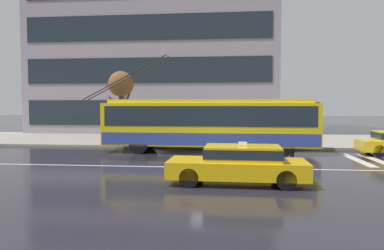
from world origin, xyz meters
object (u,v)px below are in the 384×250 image
Objects in this scene: bus_shelter at (179,113)px; pedestrian_at_shelter at (152,118)px; pedestrian_walking_past at (294,120)px; taxi_oncoming_near at (239,163)px; pedestrian_waiting_by_pole at (230,119)px; street_tree_bare at (121,86)px; trolleybus at (209,123)px; pedestrian_approaching_curb at (214,119)px.

bus_shelter reaches higher than pedestrian_at_shelter.
pedestrian_at_shelter is at bearing -155.39° from bus_shelter.
pedestrian_walking_past is at bearing -4.11° from pedestrian_at_shelter.
pedestrian_waiting_by_pole is at bearing 91.71° from taxi_oncoming_near.
trolleybus is at bearing -36.64° from street_tree_bare.
pedestrian_approaching_curb is at bearing 121.17° from pedestrian_waiting_by_pole.
pedestrian_waiting_by_pole is (4.97, 0.01, -0.03)m from pedestrian_at_shelter.
taxi_oncoming_near is 2.30× the size of pedestrian_at_shelter.
pedestrian_walking_past is (4.89, -2.35, 0.03)m from pedestrian_approaching_curb.
pedestrian_at_shelter reaches higher than pedestrian_approaching_curb.
pedestrian_walking_past is 11.98m from street_tree_bare.
taxi_oncoming_near is 10.98m from pedestrian_walking_past.
pedestrian_approaching_curb is (0.07, 4.63, 0.08)m from trolleybus.
pedestrian_waiting_by_pole is 0.42× the size of street_tree_bare.
trolleybus is 6.44× the size of pedestrian_waiting_by_pole.
pedestrian_approaching_curb is at bearing 22.93° from bus_shelter.
pedestrian_waiting_by_pole is (-0.33, 10.98, 1.06)m from taxi_oncoming_near.
trolleybus is at bearing -37.00° from pedestrian_at_shelter.
pedestrian_approaching_curb is 0.96× the size of pedestrian_waiting_by_pole.
pedestrian_waiting_by_pole is 8.17m from street_tree_bare.
pedestrian_walking_past is 3.91m from pedestrian_waiting_by_pole.
pedestrian_waiting_by_pole is at bearing -58.83° from pedestrian_approaching_curb.
street_tree_bare reaches higher than bus_shelter.
pedestrian_walking_past is at bearing -25.69° from pedestrian_approaching_curb.
bus_shelter is at bearing -157.07° from pedestrian_approaching_curb.
pedestrian_walking_past is at bearing -12.64° from street_tree_bare.
trolleybus is at bearing 100.09° from taxi_oncoming_near.
pedestrian_walking_past is 0.41× the size of street_tree_bare.
bus_shelter is at bearing 167.76° from pedestrian_waiting_by_pole.
taxi_oncoming_near is at bearing -64.25° from pedestrian_at_shelter.
street_tree_bare is at bearing 121.62° from taxi_oncoming_near.
bus_shelter is (-3.69, 11.71, 1.39)m from taxi_oncoming_near.
bus_shelter is 2.12× the size of pedestrian_waiting_by_pole.
pedestrian_walking_past is (3.53, 10.34, 1.03)m from taxi_oncoming_near.
bus_shelter is 4.81m from street_tree_bare.
trolleybus reaches higher than bus_shelter.
trolleybus is at bearing -155.41° from pedestrian_walking_past.
trolleybus is at bearing -110.85° from pedestrian_waiting_by_pole.
pedestrian_waiting_by_pole reaches higher than taxi_oncoming_near.
pedestrian_waiting_by_pole is at bearing -14.23° from street_tree_bare.
street_tree_bare is (-4.27, 1.20, 1.87)m from bus_shelter.
pedestrian_at_shelter is 4.97m from pedestrian_waiting_by_pole.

